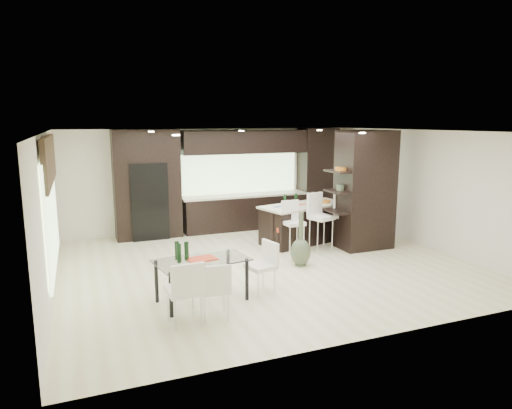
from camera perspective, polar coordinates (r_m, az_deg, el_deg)
name	(u,v)px	position (r m, az deg, el deg)	size (l,w,h in m)	color
ground	(267,264)	(9.44, 1.35, -7.50)	(8.00, 8.00, 0.00)	beige
back_wall	(217,179)	(12.37, -4.94, 3.18)	(8.00, 0.02, 2.70)	white
left_wall	(48,215)	(8.43, -24.55, -1.16)	(0.02, 7.00, 2.70)	white
right_wall	(426,189)	(11.27, 20.48, 1.84)	(0.02, 7.00, 2.70)	white
ceiling	(267,131)	(8.98, 1.42, 9.12)	(8.00, 7.00, 0.02)	white
window_left	(51,212)	(8.62, -24.22, -0.89)	(0.04, 3.20, 1.90)	#B2D199
window_back	(238,171)	(12.50, -2.26, 4.20)	(3.40, 0.04, 1.20)	#B2D199
stone_accent	(49,160)	(8.50, -24.47, 5.08)	(0.08, 3.00, 0.80)	brown
ceiling_spots	(262,132)	(9.21, 0.81, 9.03)	(4.00, 3.00, 0.02)	white
back_cabinetry	(238,180)	(12.22, -2.25, 3.11)	(6.80, 0.68, 2.70)	black
refrigerator	(148,200)	(11.66, -13.35, 0.50)	(0.90, 0.68, 1.90)	black
partition_column	(365,190)	(10.71, 13.46, 1.80)	(1.20, 0.80, 2.70)	black
kitchen_island	(304,223)	(11.12, 6.07, -2.33)	(2.21, 0.95, 0.92)	black
stool_left	(294,232)	(10.14, 4.72, -3.50)	(0.42, 0.42, 0.94)	white
stool_mid	(321,228)	(10.41, 8.13, -2.89)	(0.46, 0.46, 1.05)	white
stool_right	(346,226)	(10.77, 11.24, -2.65)	(0.45, 0.45, 1.01)	white
bench	(296,234)	(10.85, 5.08, -3.65)	(1.42, 0.55, 0.55)	black
floor_vase	(301,239)	(9.26, 5.62, -4.29)	(0.41, 0.41, 1.12)	#435139
dining_table	(202,280)	(7.55, -6.77, -9.41)	(1.46, 0.82, 0.70)	white
chair_near	(214,292)	(6.89, -5.23, -10.88)	(0.44, 0.44, 0.81)	white
chair_far	(184,295)	(6.75, -8.98, -11.06)	(0.48, 0.48, 0.89)	white
chair_end	(261,270)	(7.84, 0.60, -8.16)	(0.44, 0.44, 0.81)	white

